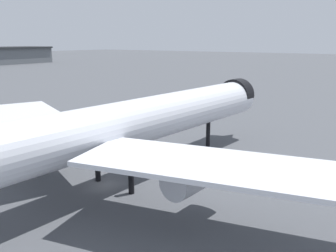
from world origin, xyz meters
name	(u,v)px	position (x,y,z in m)	size (l,w,h in m)	color
ground	(104,185)	(0.00, 0.00, 0.00)	(900.00, 900.00, 0.00)	#4C4F54
airliner_near_gate	(126,125)	(2.54, -1.46, 6.93)	(59.75, 54.44, 15.74)	silver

